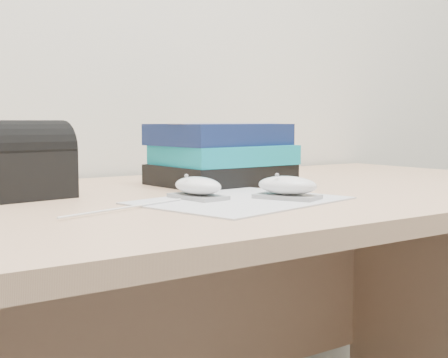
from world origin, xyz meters
TOP-DOWN VIEW (x-y plane):
  - desk at (0.00, 1.64)m, footprint 1.60×0.80m
  - mousepad at (-0.04, 1.45)m, footprint 0.36×0.31m
  - mouse_rear at (-0.09, 1.50)m, footprint 0.07×0.11m
  - mouse_front at (0.03, 1.42)m, footprint 0.09×0.12m
  - usb_cable at (-0.24, 1.46)m, footprint 0.23×0.08m
  - book_stack at (0.09, 1.69)m, footprint 0.27×0.22m
  - pouch at (-0.31, 1.68)m, footprint 0.15×0.11m

SIDE VIEW (x-z plane):
  - desk at x=0.00m, z-range 0.13..0.86m
  - mousepad at x=-0.04m, z-range 0.73..0.73m
  - usb_cable at x=-0.24m, z-range 0.73..0.74m
  - mouse_rear at x=-0.09m, z-range 0.73..0.77m
  - mouse_front at x=0.03m, z-range 0.73..0.77m
  - book_stack at x=0.09m, z-range 0.73..0.85m
  - pouch at x=-0.31m, z-range 0.73..0.86m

